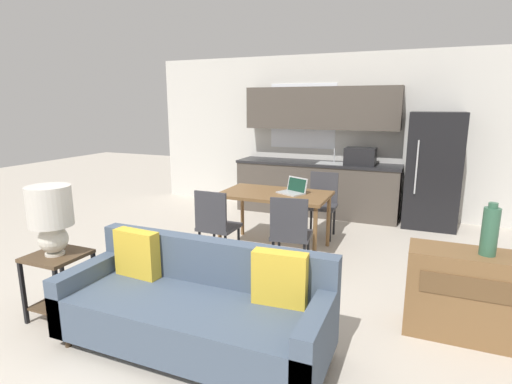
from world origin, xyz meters
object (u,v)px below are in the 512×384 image
(refrigerator, at_px, (433,171))
(vase, at_px, (490,231))
(couch, at_px, (197,307))
(laptop, at_px, (293,189))
(dining_table, at_px, (275,198))
(credenza, at_px, (472,295))
(table_lamp, at_px, (50,214))
(dining_chair_far_right, at_px, (322,201))
(dining_chair_near_left, at_px, (216,223))
(side_table, at_px, (59,275))
(dining_chair_near_right, at_px, (290,232))

(refrigerator, height_order, vase, refrigerator)
(couch, relative_size, laptop, 5.20)
(dining_table, height_order, credenza, dining_table)
(table_lamp, relative_size, vase, 1.45)
(couch, xyz_separation_m, table_lamp, (-1.35, -0.10, 0.62))
(refrigerator, distance_m, couch, 4.51)
(dining_table, distance_m, dining_chair_far_right, 0.90)
(table_lamp, bearing_deg, dining_chair_near_left, 66.27)
(side_table, distance_m, dining_chair_near_right, 2.28)
(table_lamp, height_order, credenza, table_lamp)
(refrigerator, relative_size, credenza, 1.77)
(table_lamp, xyz_separation_m, laptop, (1.37, 2.46, -0.16))
(credenza, bearing_deg, vase, -13.69)
(credenza, relative_size, dining_chair_near_left, 1.09)
(credenza, distance_m, dining_chair_near_left, 2.67)
(side_table, xyz_separation_m, credenza, (3.31, 1.05, -0.03))
(credenza, xyz_separation_m, dining_chair_near_right, (-1.72, 0.58, 0.14))
(credenza, xyz_separation_m, dining_chair_far_right, (-1.73, 2.09, 0.14))
(dining_chair_near_left, distance_m, laptop, 1.12)
(refrigerator, xyz_separation_m, laptop, (-1.65, -1.79, -0.08))
(dining_table, xyz_separation_m, table_lamp, (-1.15, -2.39, 0.28))
(dining_chair_far_right, bearing_deg, credenza, -53.26)
(dining_chair_far_right, height_order, laptop, laptop)
(couch, bearing_deg, vase, 25.06)
(side_table, height_order, table_lamp, table_lamp)
(vase, xyz_separation_m, dining_chair_far_right, (-1.80, 2.11, -0.41))
(side_table, bearing_deg, vase, 17.05)
(dining_chair_near_right, bearing_deg, table_lamp, 37.48)
(side_table, xyz_separation_m, vase, (3.38, 1.04, 0.52))
(side_table, xyz_separation_m, dining_chair_far_right, (1.58, 3.15, 0.11))
(vase, height_order, dining_chair_near_left, vase)
(refrigerator, height_order, side_table, refrigerator)
(table_lamp, bearing_deg, laptop, 60.86)
(credenza, relative_size, vase, 2.38)
(table_lamp, bearing_deg, credenza, 17.87)
(credenza, bearing_deg, dining_chair_near_left, 168.34)
(vase, distance_m, laptop, 2.46)
(refrigerator, distance_m, dining_table, 2.65)
(refrigerator, relative_size, dining_chair_near_right, 1.93)
(laptop, bearing_deg, couch, -64.64)
(dining_table, bearing_deg, refrigerator, 44.71)
(credenza, distance_m, dining_chair_far_right, 2.72)
(table_lamp, bearing_deg, dining_chair_far_right, 63.38)
(dining_table, height_order, dining_chair_near_right, dining_chair_near_right)
(dining_chair_near_left, bearing_deg, couch, 113.87)
(dining_table, bearing_deg, laptop, 17.41)
(couch, height_order, laptop, laptop)
(couch, xyz_separation_m, side_table, (-1.34, -0.08, 0.07))
(couch, height_order, dining_chair_far_right, dining_chair_far_right)
(dining_chair_near_left, height_order, laptop, laptop)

